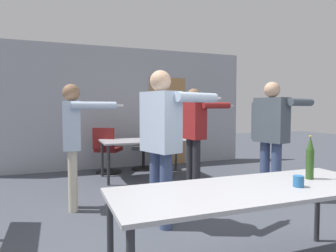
{
  "coord_description": "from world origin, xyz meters",
  "views": [
    {
      "loc": [
        -1.39,
        -1.5,
        1.34
      ],
      "look_at": [
        0.0,
        2.18,
        1.1
      ],
      "focal_mm": 32.0,
      "sensor_mm": 36.0,
      "label": 1
    }
  ],
  "objects_px": {
    "person_right_polo": "(194,128)",
    "drink_cup": "(298,181)",
    "beer_bottle": "(310,159)",
    "person_left_plaid": "(272,129)",
    "person_near_casual": "(73,134)",
    "office_chair_mid_tucked": "(107,152)",
    "person_far_watching": "(162,133)",
    "office_chair_far_right": "(147,149)"
  },
  "relations": [
    {
      "from": "beer_bottle",
      "to": "office_chair_far_right",
      "type": "bearing_deg",
      "value": 92.34
    },
    {
      "from": "person_near_casual",
      "to": "beer_bottle",
      "type": "bearing_deg",
      "value": 44.42
    },
    {
      "from": "office_chair_far_right",
      "to": "office_chair_mid_tucked",
      "type": "bearing_deg",
      "value": 118.13
    },
    {
      "from": "person_right_polo",
      "to": "drink_cup",
      "type": "relative_size",
      "value": 19.19
    },
    {
      "from": "person_left_plaid",
      "to": "person_right_polo",
      "type": "xyz_separation_m",
      "value": [
        -0.76,
        1.06,
        -0.03
      ]
    },
    {
      "from": "person_far_watching",
      "to": "drink_cup",
      "type": "relative_size",
      "value": 20.16
    },
    {
      "from": "person_near_casual",
      "to": "person_far_watching",
      "type": "bearing_deg",
      "value": 47.85
    },
    {
      "from": "person_right_polo",
      "to": "person_near_casual",
      "type": "bearing_deg",
      "value": -84.62
    },
    {
      "from": "person_left_plaid",
      "to": "drink_cup",
      "type": "bearing_deg",
      "value": -51.36
    },
    {
      "from": "office_chair_mid_tucked",
      "to": "beer_bottle",
      "type": "bearing_deg",
      "value": -43.8
    },
    {
      "from": "person_left_plaid",
      "to": "person_near_casual",
      "type": "relative_size",
      "value": 1.04
    },
    {
      "from": "person_right_polo",
      "to": "office_chair_far_right",
      "type": "distance_m",
      "value": 1.73
    },
    {
      "from": "person_near_casual",
      "to": "drink_cup",
      "type": "xyz_separation_m",
      "value": [
        1.53,
        -2.29,
        -0.23
      ]
    },
    {
      "from": "person_far_watching",
      "to": "person_near_casual",
      "type": "relative_size",
      "value": 1.06
    },
    {
      "from": "office_chair_mid_tucked",
      "to": "drink_cup",
      "type": "height_order",
      "value": "office_chair_mid_tucked"
    },
    {
      "from": "person_near_casual",
      "to": "drink_cup",
      "type": "bearing_deg",
      "value": 37.59
    },
    {
      "from": "office_chair_mid_tucked",
      "to": "beer_bottle",
      "type": "distance_m",
      "value": 4.32
    },
    {
      "from": "office_chair_far_right",
      "to": "person_right_polo",
      "type": "bearing_deg",
      "value": -146.42
    },
    {
      "from": "person_right_polo",
      "to": "drink_cup",
      "type": "bearing_deg",
      "value": -19.99
    },
    {
      "from": "person_right_polo",
      "to": "office_chair_mid_tucked",
      "type": "distance_m",
      "value": 2.01
    },
    {
      "from": "person_near_casual",
      "to": "person_right_polo",
      "type": "distance_m",
      "value": 2.09
    },
    {
      "from": "person_near_casual",
      "to": "office_chair_far_right",
      "type": "relative_size",
      "value": 1.75
    },
    {
      "from": "office_chair_mid_tucked",
      "to": "person_left_plaid",
      "type": "bearing_deg",
      "value": -19.62
    },
    {
      "from": "office_chair_far_right",
      "to": "person_far_watching",
      "type": "bearing_deg",
      "value": -173.06
    },
    {
      "from": "person_far_watching",
      "to": "office_chair_mid_tucked",
      "type": "height_order",
      "value": "person_far_watching"
    },
    {
      "from": "person_far_watching",
      "to": "office_chair_far_right",
      "type": "height_order",
      "value": "person_far_watching"
    },
    {
      "from": "person_far_watching",
      "to": "person_right_polo",
      "type": "height_order",
      "value": "person_far_watching"
    },
    {
      "from": "office_chair_far_right",
      "to": "drink_cup",
      "type": "relative_size",
      "value": 10.84
    },
    {
      "from": "person_left_plaid",
      "to": "office_chair_far_right",
      "type": "xyz_separation_m",
      "value": [
        -1.13,
        2.65,
        -0.59
      ]
    },
    {
      "from": "person_right_polo",
      "to": "beer_bottle",
      "type": "distance_m",
      "value": 2.7
    },
    {
      "from": "office_chair_far_right",
      "to": "beer_bottle",
      "type": "relative_size",
      "value": 2.52
    },
    {
      "from": "beer_bottle",
      "to": "drink_cup",
      "type": "distance_m",
      "value": 0.36
    },
    {
      "from": "office_chair_far_right",
      "to": "beer_bottle",
      "type": "distance_m",
      "value": 4.31
    },
    {
      "from": "person_left_plaid",
      "to": "person_far_watching",
      "type": "height_order",
      "value": "person_far_watching"
    },
    {
      "from": "office_chair_mid_tucked",
      "to": "beer_bottle",
      "type": "height_order",
      "value": "beer_bottle"
    },
    {
      "from": "person_far_watching",
      "to": "person_near_casual",
      "type": "bearing_deg",
      "value": -155.0
    },
    {
      "from": "person_left_plaid",
      "to": "office_chair_mid_tucked",
      "type": "height_order",
      "value": "person_left_plaid"
    },
    {
      "from": "person_far_watching",
      "to": "person_near_casual",
      "type": "xyz_separation_m",
      "value": [
        -0.9,
        0.92,
        -0.05
      ]
    },
    {
      "from": "person_near_casual",
      "to": "drink_cup",
      "type": "relative_size",
      "value": 18.94
    },
    {
      "from": "person_right_polo",
      "to": "drink_cup",
      "type": "distance_m",
      "value": 2.91
    },
    {
      "from": "person_far_watching",
      "to": "office_chair_far_right",
      "type": "distance_m",
      "value": 3.24
    },
    {
      "from": "person_right_polo",
      "to": "office_chair_far_right",
      "type": "height_order",
      "value": "person_right_polo"
    }
  ]
}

